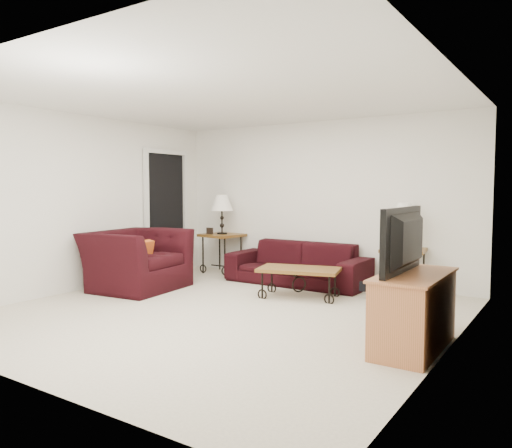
{
  "coord_description": "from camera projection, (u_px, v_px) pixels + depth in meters",
  "views": [
    {
      "loc": [
        3.45,
        -4.54,
        1.45
      ],
      "look_at": [
        0.0,
        0.7,
        1.0
      ],
      "focal_mm": 34.63,
      "sensor_mm": 36.0,
      "label": 1
    }
  ],
  "objects": [
    {
      "name": "ground",
      "position": [
        223.0,
        313.0,
        5.78
      ],
      "size": [
        5.0,
        5.0,
        0.0
      ],
      "primitive_type": "plane",
      "color": "silver",
      "rests_on": "ground"
    },
    {
      "name": "wall_back",
      "position": [
        319.0,
        201.0,
        7.77
      ],
      "size": [
        5.0,
        0.02,
        2.5
      ],
      "primitive_type": "cube",
      "color": "white",
      "rests_on": "ground"
    },
    {
      "name": "wall_front",
      "position": [
        15.0,
        216.0,
        3.6
      ],
      "size": [
        5.0,
        0.02,
        2.5
      ],
      "primitive_type": "cube",
      "color": "white",
      "rests_on": "ground"
    },
    {
      "name": "wall_left",
      "position": [
        83.0,
        203.0,
        7.06
      ],
      "size": [
        0.02,
        5.0,
        2.5
      ],
      "primitive_type": "cube",
      "color": "white",
      "rests_on": "ground"
    },
    {
      "name": "wall_right",
      "position": [
        450.0,
        212.0,
        4.32
      ],
      "size": [
        0.02,
        5.0,
        2.5
      ],
      "primitive_type": "cube",
      "color": "white",
      "rests_on": "ground"
    },
    {
      "name": "ceiling",
      "position": [
        222.0,
        96.0,
        5.6
      ],
      "size": [
        5.0,
        5.0,
        0.0
      ],
      "primitive_type": "plane",
      "color": "white",
      "rests_on": "wall_back"
    },
    {
      "name": "doorway",
      "position": [
        166.0,
        214.0,
        8.43
      ],
      "size": [
        0.08,
        0.94,
        2.04
      ],
      "primitive_type": "cube",
      "color": "black",
      "rests_on": "ground"
    },
    {
      "name": "sofa",
      "position": [
        297.0,
        263.0,
        7.5
      ],
      "size": [
        2.15,
        0.84,
        0.63
      ],
      "primitive_type": "imported",
      "color": "black",
      "rests_on": "ground"
    },
    {
      "name": "side_table_left",
      "position": [
        222.0,
        253.0,
        8.51
      ],
      "size": [
        0.7,
        0.7,
        0.67
      ],
      "primitive_type": "cube",
      "rotation": [
        0.0,
        0.0,
        -0.16
      ],
      "color": "brown",
      "rests_on": "ground"
    },
    {
      "name": "side_table_right",
      "position": [
        403.0,
        271.0,
        6.8
      ],
      "size": [
        0.65,
        0.65,
        0.63
      ],
      "primitive_type": "cube",
      "rotation": [
        0.0,
        0.0,
        0.14
      ],
      "color": "brown",
      "rests_on": "ground"
    },
    {
      "name": "lamp_left",
      "position": [
        222.0,
        214.0,
        8.46
      ],
      "size": [
        0.43,
        0.43,
        0.67
      ],
      "primitive_type": null,
      "rotation": [
        0.0,
        0.0,
        -0.16
      ],
      "color": "black",
      "rests_on": "side_table_left"
    },
    {
      "name": "lamp_right",
      "position": [
        404.0,
        226.0,
        6.75
      ],
      "size": [
        0.4,
        0.4,
        0.63
      ],
      "primitive_type": null,
      "rotation": [
        0.0,
        0.0,
        0.14
      ],
      "color": "black",
      "rests_on": "side_table_right"
    },
    {
      "name": "photo_frame_left",
      "position": [
        210.0,
        231.0,
        8.44
      ],
      "size": [
        0.13,
        0.02,
        0.11
      ],
      "primitive_type": "cube",
      "rotation": [
        0.0,
        0.0,
        0.02
      ],
      "color": "black",
      "rests_on": "side_table_left"
    },
    {
      "name": "photo_frame_right",
      "position": [
        412.0,
        247.0,
        6.56
      ],
      "size": [
        0.13,
        0.03,
        0.1
      ],
      "primitive_type": "cube",
      "rotation": [
        0.0,
        0.0,
        -0.07
      ],
      "color": "black",
      "rests_on": "side_table_right"
    },
    {
      "name": "coffee_table",
      "position": [
        299.0,
        283.0,
        6.57
      ],
      "size": [
        1.17,
        0.82,
        0.4
      ],
      "primitive_type": "cube",
      "rotation": [
        0.0,
        0.0,
        0.26
      ],
      "color": "brown",
      "rests_on": "ground"
    },
    {
      "name": "armchair",
      "position": [
        137.0,
        260.0,
        7.12
      ],
      "size": [
        1.27,
        1.42,
        0.85
      ],
      "primitive_type": "imported",
      "rotation": [
        0.0,
        0.0,
        1.68
      ],
      "color": "black",
      "rests_on": "ground"
    },
    {
      "name": "throw_pillow",
      "position": [
        141.0,
        254.0,
        6.99
      ],
      "size": [
        0.14,
        0.39,
        0.38
      ],
      "primitive_type": "cube",
      "rotation": [
        0.0,
        0.0,
        1.68
      ],
      "color": "#C85919",
      "rests_on": "armchair"
    },
    {
      "name": "tv_stand",
      "position": [
        414.0,
        311.0,
        4.46
      ],
      "size": [
        0.48,
        1.15,
        0.69
      ],
      "primitive_type": "cube",
      "color": "#C17147",
      "rests_on": "ground"
    },
    {
      "name": "television",
      "position": [
        413.0,
        241.0,
        4.42
      ],
      "size": [
        0.14,
        1.03,
        0.59
      ],
      "primitive_type": "imported",
      "rotation": [
        0.0,
        0.0,
        -1.57
      ],
      "color": "black",
      "rests_on": "tv_stand"
    },
    {
      "name": "backpack",
      "position": [
        370.0,
        283.0,
        6.55
      ],
      "size": [
        0.35,
        0.29,
        0.4
      ],
      "primitive_type": "ellipsoid",
      "rotation": [
        0.0,
        0.0,
        0.22
      ],
      "color": "black",
      "rests_on": "ground"
    }
  ]
}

